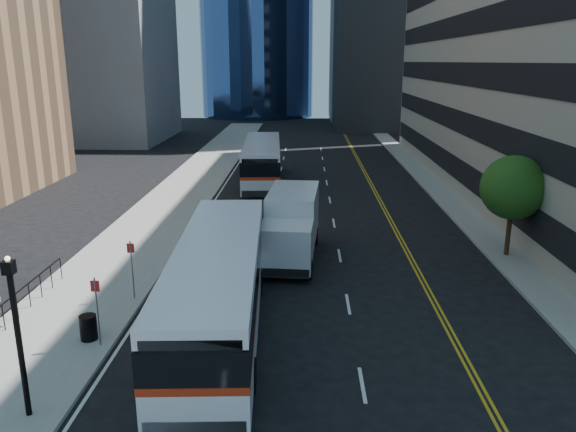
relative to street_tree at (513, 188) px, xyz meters
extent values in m
plane|color=black|center=(-9.00, -8.00, -3.64)|extent=(160.00, 160.00, 0.00)
cube|color=gray|center=(-19.50, 17.00, -3.57)|extent=(5.00, 90.00, 0.15)
cube|color=gray|center=(0.00, 17.00, -3.57)|extent=(2.00, 90.00, 0.15)
cylinder|color=#332114|center=(0.00, 0.00, -2.39)|extent=(0.24, 0.24, 2.20)
sphere|color=#204914|center=(0.00, 0.00, 0.01)|extent=(3.20, 3.20, 3.20)
cylinder|color=black|center=(-18.00, -14.00, -1.39)|extent=(0.16, 0.16, 4.20)
cube|color=black|center=(-18.00, -14.00, 0.89)|extent=(0.28, 0.28, 0.36)
cube|color=white|center=(-13.43, -8.59, -2.65)|extent=(3.51, 13.33, 1.21)
cube|color=red|center=(-13.43, -8.59, -1.94)|extent=(3.53, 13.35, 0.24)
cube|color=black|center=(-13.43, -8.59, -1.33)|extent=(3.53, 13.35, 0.99)
cube|color=white|center=(-13.43, -8.59, -0.50)|extent=(3.51, 13.33, 0.55)
cylinder|color=black|center=(-14.54, -12.61, -3.09)|extent=(0.38, 1.12, 1.10)
cylinder|color=black|center=(-11.92, -12.48, -3.09)|extent=(0.38, 1.12, 1.10)
cylinder|color=black|center=(-14.91, -5.13, -3.09)|extent=(0.38, 1.12, 1.10)
cylinder|color=black|center=(-12.29, -5.00, -3.09)|extent=(0.38, 1.12, 1.10)
cube|color=silver|center=(-13.81, 17.72, -2.66)|extent=(3.53, 13.24, 1.20)
cube|color=red|center=(-13.81, 17.72, -1.95)|extent=(3.55, 13.26, 0.24)
cube|color=black|center=(-13.81, 17.72, -1.35)|extent=(3.55, 13.26, 0.98)
cube|color=silver|center=(-13.81, 17.72, -0.53)|extent=(3.53, 13.24, 0.55)
cylinder|color=black|center=(-14.90, 13.73, -3.09)|extent=(0.38, 1.11, 1.09)
cylinder|color=black|center=(-12.30, 13.86, -3.09)|extent=(0.38, 1.11, 1.09)
cylinder|color=black|center=(-15.29, 21.14, -3.09)|extent=(0.38, 1.11, 1.09)
cylinder|color=black|center=(-12.70, 21.28, -3.09)|extent=(0.38, 1.11, 1.09)
cube|color=silver|center=(-11.16, -2.95, -2.20)|extent=(2.54, 2.36, 2.09)
cube|color=black|center=(-11.23, -3.89, -1.80)|extent=(2.19, 0.22, 1.10)
cube|color=silver|center=(-10.91, 0.53, -1.60)|extent=(2.73, 4.95, 2.59)
cube|color=black|center=(-10.99, -0.56, -3.09)|extent=(2.26, 6.69, 0.25)
cylinder|color=black|center=(-12.25, -3.07, -3.16)|extent=(0.35, 0.97, 0.96)
cylinder|color=black|center=(-10.10, -3.22, -3.16)|extent=(0.35, 0.97, 0.96)
cylinder|color=black|center=(-11.89, 1.90, -3.16)|extent=(0.35, 0.97, 0.96)
cylinder|color=black|center=(-9.74, 1.75, -3.16)|extent=(0.35, 0.97, 0.96)
cylinder|color=black|center=(-17.95, -9.59, -3.04)|extent=(0.73, 0.73, 0.90)
camera|label=1|loc=(-10.35, -27.42, 6.05)|focal=35.00mm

